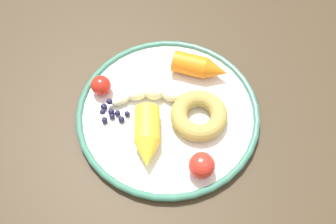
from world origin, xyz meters
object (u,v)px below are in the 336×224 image
object	(u,v)px
banana	(154,95)
tomato_near	(202,165)
dining_table	(195,144)
blueberry_pile	(112,112)
carrot_yellow	(147,137)
donut	(201,117)
plate	(168,113)
carrot_orange	(200,67)
tomato_mid	(101,85)

from	to	relation	value
banana	tomato_near	world-z (taller)	tomato_near
dining_table	blueberry_pile	distance (m)	0.19
dining_table	carrot_yellow	distance (m)	0.16
donut	tomato_near	xyz separation A→B (m)	(0.09, -0.03, 0.01)
donut	blueberry_pile	distance (m)	0.16
donut	tomato_near	world-z (taller)	tomato_near
plate	donut	size ratio (longest dim) A/B	3.29
banana	carrot_orange	world-z (taller)	carrot_orange
banana	tomato_near	size ratio (longest dim) A/B	3.56
dining_table	plate	xyz separation A→B (m)	(-0.03, -0.05, 0.10)
dining_table	donut	distance (m)	0.11
carrot_yellow	donut	xyz separation A→B (m)	(-0.02, 0.10, -0.01)
banana	dining_table	bearing A→B (deg)	46.22
carrot_orange	tomato_mid	world-z (taller)	carrot_orange
plate	banana	bearing A→B (deg)	-152.88
carrot_orange	donut	distance (m)	0.10
plate	carrot_orange	size ratio (longest dim) A/B	3.03
plate	donut	xyz separation A→B (m)	(0.03, 0.05, 0.02)
carrot_yellow	tomato_near	distance (m)	0.10
carrot_yellow	donut	size ratio (longest dim) A/B	1.13
dining_table	tomato_mid	distance (m)	0.22
banana	tomato_near	distance (m)	0.16
carrot_yellow	blueberry_pile	size ratio (longest dim) A/B	2.20
tomato_mid	carrot_orange	bearing A→B (deg)	87.74
dining_table	banana	xyz separation A→B (m)	(-0.06, -0.07, 0.11)
carrot_yellow	tomato_near	bearing A→B (deg)	45.13
plate	tomato_near	world-z (taller)	tomato_near
banana	carrot_yellow	world-z (taller)	carrot_yellow
carrot_orange	carrot_yellow	bearing A→B (deg)	-47.75
donut	tomato_mid	xyz separation A→B (m)	(-0.11, -0.16, 0.00)
plate	carrot_yellow	bearing A→B (deg)	-44.67
banana	tomato_near	xyz separation A→B (m)	(0.16, 0.04, 0.01)
banana	plate	bearing A→B (deg)	27.12
blueberry_pile	tomato_mid	bearing A→B (deg)	-171.26
blueberry_pile	donut	bearing A→B (deg)	69.96
carrot_yellow	blueberry_pile	xyz separation A→B (m)	(-0.07, -0.05, -0.01)
carrot_yellow	blueberry_pile	distance (m)	0.09
carrot_orange	carrot_yellow	world-z (taller)	carrot_yellow
carrot_yellow	blueberry_pile	world-z (taller)	carrot_yellow
blueberry_pile	tomato_mid	size ratio (longest dim) A/B	1.41
carrot_yellow	donut	bearing A→B (deg)	99.33
dining_table	tomato_near	size ratio (longest dim) A/B	23.09
donut	tomato_near	size ratio (longest dim) A/B	2.29
plate	tomato_near	distance (m)	0.13
donut	tomato_mid	world-z (taller)	tomato_mid
dining_table	banana	world-z (taller)	banana
dining_table	carrot_yellow	xyz separation A→B (m)	(0.02, -0.10, 0.12)
plate	tomato_mid	xyz separation A→B (m)	(-0.07, -0.11, 0.02)
dining_table	blueberry_pile	xyz separation A→B (m)	(-0.05, -0.14, 0.11)
plate	carrot_orange	bearing A→B (deg)	130.18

